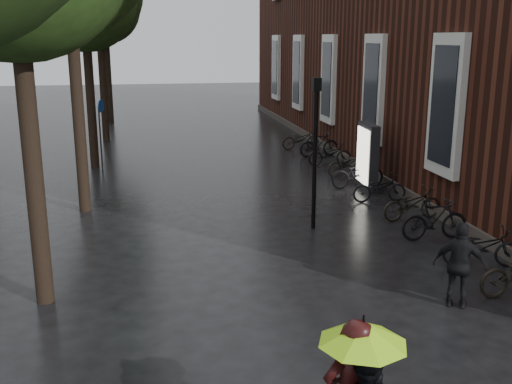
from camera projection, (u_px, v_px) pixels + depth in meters
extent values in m
cube|color=#38160F|center=(460.00, 3.00, 23.95)|extent=(10.00, 33.00, 12.00)
cube|color=silver|center=(447.00, 106.00, 15.24)|extent=(0.25, 1.60, 3.60)
cube|color=black|center=(444.00, 106.00, 15.22)|extent=(0.10, 1.20, 3.00)
cube|color=silver|center=(374.00, 89.00, 20.00)|extent=(0.25, 1.60, 3.60)
cube|color=black|center=(371.00, 89.00, 19.98)|extent=(0.10, 1.20, 3.00)
cube|color=silver|center=(329.00, 79.00, 24.76)|extent=(0.25, 1.60, 3.60)
cube|color=black|center=(327.00, 79.00, 24.74)|extent=(0.10, 1.20, 3.00)
cube|color=silver|center=(299.00, 72.00, 29.51)|extent=(0.25, 1.60, 3.60)
cube|color=black|center=(297.00, 72.00, 29.49)|extent=(0.10, 1.20, 3.00)
cube|color=silver|center=(277.00, 68.00, 34.27)|extent=(0.25, 1.60, 3.60)
cube|color=black|center=(275.00, 68.00, 34.25)|extent=(0.10, 1.20, 3.00)
cube|color=#3F3833|center=(338.00, 151.00, 24.55)|extent=(0.40, 33.00, 0.30)
cylinder|color=black|center=(34.00, 182.00, 10.39)|extent=(0.32, 0.32, 4.51)
cylinder|color=black|center=(79.00, 122.00, 16.08)|extent=(0.32, 0.32, 4.95)
cylinder|color=black|center=(91.00, 108.00, 21.83)|extent=(0.32, 0.32, 4.40)
cylinder|color=black|center=(103.00, 89.00, 27.51)|extent=(0.32, 0.32, 4.79)
cylinder|color=black|center=(109.00, 82.00, 33.23)|extent=(0.32, 0.32, 4.57)
cone|color=#ACFF1A|center=(363.00, 333.00, 6.23)|extent=(0.96, 0.96, 0.25)
cylinder|color=black|center=(364.00, 319.00, 6.18)|extent=(0.02, 0.02, 0.08)
imported|color=black|center=(460.00, 265.00, 10.56)|extent=(0.98, 0.82, 1.58)
imported|color=black|center=(482.00, 247.00, 12.54)|extent=(1.73, 0.93, 0.86)
imported|color=black|center=(435.00, 219.00, 14.18)|extent=(1.67, 0.50, 1.00)
imported|color=black|center=(412.00, 204.00, 15.75)|extent=(1.75, 0.81, 0.89)
imported|color=black|center=(379.00, 188.00, 17.46)|extent=(1.62, 0.64, 0.84)
imported|color=black|center=(358.00, 173.00, 19.12)|extent=(1.82, 0.76, 0.93)
imported|color=black|center=(347.00, 164.00, 20.81)|extent=(1.66, 0.88, 0.83)
imported|color=black|center=(329.00, 154.00, 22.47)|extent=(1.67, 0.61, 0.87)
imported|color=black|center=(319.00, 144.00, 24.11)|extent=(1.74, 0.73, 1.01)
imported|color=black|center=(301.00, 139.00, 25.70)|extent=(1.71, 0.72, 0.88)
cube|color=black|center=(368.00, 157.00, 18.72)|extent=(0.29, 1.39, 2.10)
cube|color=white|center=(363.00, 156.00, 18.68)|extent=(0.04, 1.17, 1.72)
cylinder|color=black|center=(315.00, 160.00, 14.71)|extent=(0.11, 0.11, 3.52)
cube|color=black|center=(317.00, 84.00, 14.24)|extent=(0.19, 0.19, 0.31)
sphere|color=#FFE5B2|center=(317.00, 84.00, 14.24)|extent=(0.16, 0.16, 0.16)
cylinder|color=#262628|center=(100.00, 138.00, 21.60)|extent=(0.06, 0.06, 2.31)
cylinder|color=navy|center=(101.00, 106.00, 21.33)|extent=(0.03, 0.46, 0.46)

